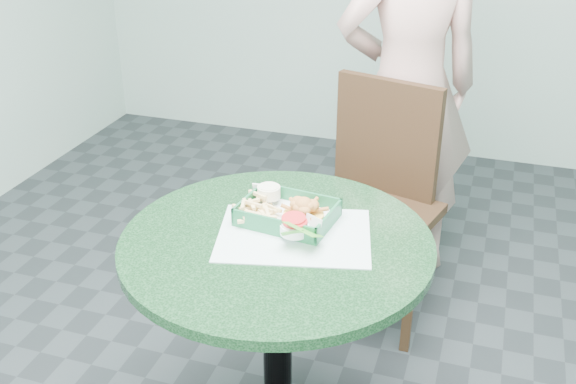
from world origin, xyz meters
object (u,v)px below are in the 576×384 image
(food_basket, at_px, (287,222))
(cafe_table, at_px, (277,296))
(crab_sandwich, at_px, (304,214))
(dining_chair, at_px, (379,187))
(sauce_ramekin, at_px, (266,199))
(diner_person, at_px, (410,69))

(food_basket, bearing_deg, cafe_table, -89.34)
(cafe_table, height_order, crab_sandwich, crab_sandwich)
(dining_chair, bearing_deg, crab_sandwich, -80.40)
(sauce_ramekin, bearing_deg, diner_person, 76.80)
(dining_chair, height_order, sauce_ramekin, dining_chair)
(crab_sandwich, bearing_deg, food_basket, -178.72)
(sauce_ramekin, bearing_deg, crab_sandwich, -20.46)
(cafe_table, distance_m, diner_person, 1.24)
(dining_chair, xyz_separation_m, sauce_ramekin, (-0.21, -0.71, 0.27))
(dining_chair, relative_size, crab_sandwich, 8.27)
(diner_person, height_order, crab_sandwich, diner_person)
(cafe_table, height_order, food_basket, food_basket)
(dining_chair, xyz_separation_m, diner_person, (0.04, 0.33, 0.38))
(food_basket, distance_m, sauce_ramekin, 0.10)
(sauce_ramekin, bearing_deg, cafe_table, -60.49)
(food_basket, relative_size, crab_sandwich, 2.26)
(diner_person, xyz_separation_m, crab_sandwich, (-0.11, -1.09, -0.11))
(food_basket, bearing_deg, sauce_ramekin, 148.85)
(dining_chair, distance_m, sauce_ramekin, 0.79)
(diner_person, height_order, food_basket, diner_person)
(food_basket, height_order, crab_sandwich, crab_sandwich)
(diner_person, distance_m, food_basket, 1.11)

